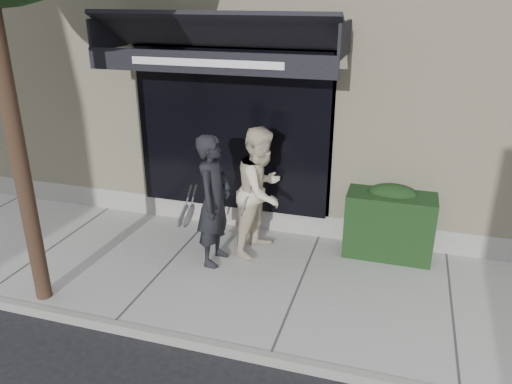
% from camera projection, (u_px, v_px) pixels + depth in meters
% --- Properties ---
extents(ground, '(80.00, 80.00, 0.00)m').
position_uv_depth(ground, '(299.00, 291.00, 7.00)').
color(ground, black).
rests_on(ground, ground).
extents(sidewalk, '(20.00, 3.00, 0.12)m').
position_uv_depth(sidewalk, '(300.00, 287.00, 6.98)').
color(sidewalk, gray).
rests_on(sidewalk, ground).
extents(curb, '(20.00, 0.10, 0.14)m').
position_uv_depth(curb, '(270.00, 359.00, 5.60)').
color(curb, gray).
rests_on(curb, ground).
extents(building_facade, '(14.30, 8.04, 5.64)m').
position_uv_depth(building_facade, '(354.00, 52.00, 10.38)').
color(building_facade, beige).
rests_on(building_facade, ground).
extents(hedge, '(1.30, 0.70, 1.14)m').
position_uv_depth(hedge, '(389.00, 222.00, 7.57)').
color(hedge, black).
rests_on(hedge, sidewalk).
extents(pedestrian_front, '(0.71, 0.82, 1.96)m').
position_uv_depth(pedestrian_front, '(214.00, 201.00, 7.18)').
color(pedestrian_front, black).
rests_on(pedestrian_front, sidewalk).
extents(pedestrian_back, '(0.96, 1.12, 1.98)m').
position_uv_depth(pedestrian_back, '(261.00, 191.00, 7.50)').
color(pedestrian_back, beige).
rests_on(pedestrian_back, sidewalk).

